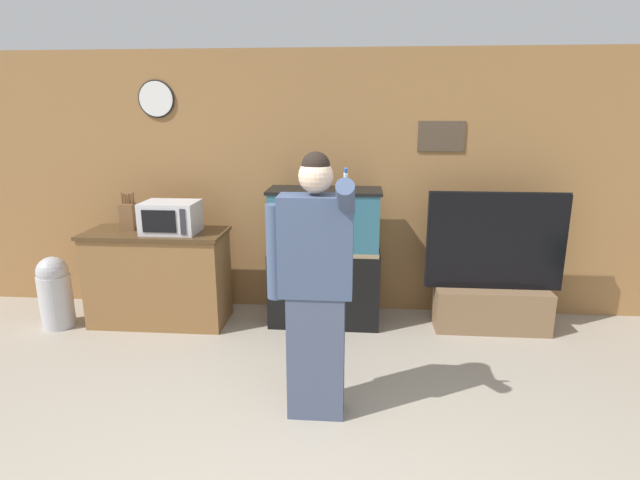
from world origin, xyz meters
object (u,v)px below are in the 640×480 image
object	(u,v)px
microwave	(171,217)
knife_block	(128,216)
person_standing	(315,285)
tv_on_stand	(492,290)
trash_bin	(55,291)
counter_island	(159,277)
aquarium_on_stand	(325,258)

from	to	relation	value
microwave	knife_block	distance (m)	0.46
microwave	person_standing	xyz separation A→B (m)	(1.47, -1.38, -0.13)
tv_on_stand	trash_bin	size ratio (longest dim) A/B	1.89
counter_island	trash_bin	bearing A→B (deg)	-168.80
person_standing	trash_bin	world-z (taller)	person_standing
knife_block	aquarium_on_stand	bearing A→B (deg)	2.23
aquarium_on_stand	person_standing	world-z (taller)	person_standing
knife_block	person_standing	world-z (taller)	person_standing
counter_island	person_standing	xyz separation A→B (m)	(1.65, -1.41, 0.47)
aquarium_on_stand	trash_bin	distance (m)	2.59
microwave	aquarium_on_stand	xyz separation A→B (m)	(1.43, 0.15, -0.40)
counter_island	knife_block	distance (m)	0.65
counter_island	aquarium_on_stand	distance (m)	1.62
aquarium_on_stand	tv_on_stand	size ratio (longest dim) A/B	1.00
knife_block	trash_bin	distance (m)	1.00
knife_block	tv_on_stand	distance (m)	3.53
aquarium_on_stand	microwave	bearing A→B (deg)	-173.98
microwave	trash_bin	bearing A→B (deg)	-171.83
knife_block	aquarium_on_stand	world-z (taller)	aquarium_on_stand
knife_block	person_standing	xyz separation A→B (m)	(1.92, -1.46, -0.12)
counter_island	microwave	distance (m)	0.63
tv_on_stand	trash_bin	distance (m)	4.15
knife_block	trash_bin	bearing A→B (deg)	-160.60
person_standing	aquarium_on_stand	bearing A→B (deg)	91.68
person_standing	trash_bin	size ratio (longest dim) A/B	2.57
microwave	aquarium_on_stand	bearing A→B (deg)	6.02
counter_island	aquarium_on_stand	size ratio (longest dim) A/B	1.01
trash_bin	tv_on_stand	bearing A→B (deg)	4.01
tv_on_stand	trash_bin	world-z (taller)	tv_on_stand
trash_bin	microwave	bearing A→B (deg)	8.17
counter_island	microwave	xyz separation A→B (m)	(0.18, -0.03, 0.60)
microwave	trash_bin	xyz separation A→B (m)	(-1.13, -0.16, -0.71)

